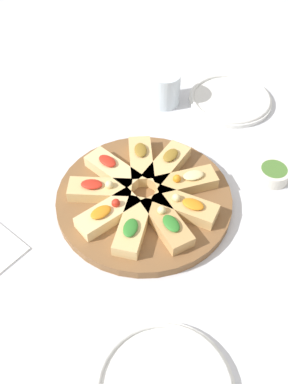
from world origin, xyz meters
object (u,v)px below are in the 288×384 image
at_px(serving_board, 144,199).
at_px(plate_left, 230,99).
at_px(dipping_bowl, 273,173).
at_px(water_glass, 164,88).

xyz_separation_m(serving_board, plate_left, (-0.37, 0.05, -0.00)).
height_order(serving_board, dipping_bowl, dipping_bowl).
relative_size(plate_left, dipping_bowl, 2.94).
bearing_deg(water_glass, dipping_bowl, 66.55).
height_order(plate_left, dipping_bowl, dipping_bowl).
xyz_separation_m(plate_left, dipping_bowl, (0.20, 0.16, 0.01)).
bearing_deg(serving_board, plate_left, 172.75).
bearing_deg(water_glass, plate_left, 116.28).
relative_size(plate_left, water_glass, 2.46).
bearing_deg(serving_board, water_glass, -162.55).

